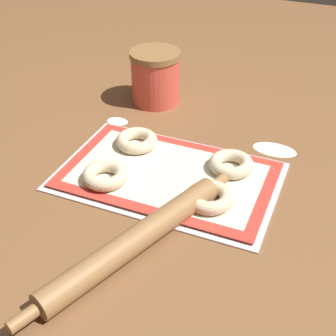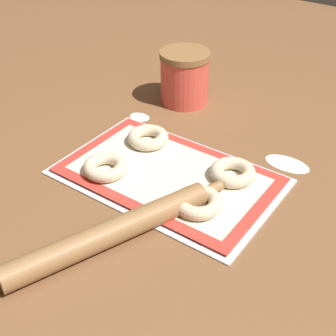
{
  "view_description": "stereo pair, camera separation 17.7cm",
  "coord_description": "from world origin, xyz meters",
  "px_view_note": "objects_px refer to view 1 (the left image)",
  "views": [
    {
      "loc": [
        0.3,
        -0.74,
        0.6
      ],
      "look_at": [
        -0.01,
        0.0,
        0.03
      ],
      "focal_mm": 50.0,
      "sensor_mm": 36.0,
      "label": 1
    },
    {
      "loc": [
        0.45,
        -0.65,
        0.6
      ],
      "look_at": [
        -0.01,
        0.0,
        0.03
      ],
      "focal_mm": 50.0,
      "sensor_mm": 36.0,
      "label": 2
    }
  ],
  "objects_px": {
    "bagel_front_left": "(105,175)",
    "baking_tray": "(168,176)",
    "bagel_back_left": "(137,141)",
    "rolling_pin": "(136,240)",
    "flour_canister": "(155,77)",
    "bagel_back_right": "(231,164)",
    "bagel_front_right": "(210,197)"
  },
  "relations": [
    {
      "from": "rolling_pin",
      "to": "bagel_back_left",
      "type": "bearing_deg",
      "value": 115.45
    },
    {
      "from": "flour_canister",
      "to": "rolling_pin",
      "type": "relative_size",
      "value": 0.3
    },
    {
      "from": "rolling_pin",
      "to": "bagel_front_right",
      "type": "bearing_deg",
      "value": 62.9
    },
    {
      "from": "flour_canister",
      "to": "bagel_back_left",
      "type": "bearing_deg",
      "value": -76.32
    },
    {
      "from": "bagel_front_left",
      "to": "baking_tray",
      "type": "bearing_deg",
      "value": 33.71
    },
    {
      "from": "baking_tray",
      "to": "bagel_back_right",
      "type": "xyz_separation_m",
      "value": [
        0.12,
        0.07,
        0.02
      ]
    },
    {
      "from": "bagel_back_left",
      "to": "bagel_back_right",
      "type": "xyz_separation_m",
      "value": [
        0.23,
        -0.01,
        0.0
      ]
    },
    {
      "from": "bagel_back_right",
      "to": "bagel_front_left",
      "type": "bearing_deg",
      "value": -148.73
    },
    {
      "from": "bagel_back_left",
      "to": "rolling_pin",
      "type": "relative_size",
      "value": 0.2
    },
    {
      "from": "baking_tray",
      "to": "bagel_back_right",
      "type": "bearing_deg",
      "value": 28.89
    },
    {
      "from": "bagel_front_right",
      "to": "rolling_pin",
      "type": "bearing_deg",
      "value": -117.1
    },
    {
      "from": "bagel_front_right",
      "to": "bagel_back_left",
      "type": "bearing_deg",
      "value": 149.35
    },
    {
      "from": "baking_tray",
      "to": "flour_canister",
      "type": "xyz_separation_m",
      "value": [
        -0.17,
        0.31,
        0.07
      ]
    },
    {
      "from": "bagel_back_right",
      "to": "flour_canister",
      "type": "distance_m",
      "value": 0.38
    },
    {
      "from": "baking_tray",
      "to": "flour_canister",
      "type": "distance_m",
      "value": 0.36
    },
    {
      "from": "bagel_front_left",
      "to": "bagel_front_right",
      "type": "xyz_separation_m",
      "value": [
        0.22,
        0.02,
        0.0
      ]
    },
    {
      "from": "bagel_front_left",
      "to": "bagel_back_left",
      "type": "distance_m",
      "value": 0.15
    },
    {
      "from": "bagel_front_left",
      "to": "rolling_pin",
      "type": "height_order",
      "value": "rolling_pin"
    },
    {
      "from": "bagel_back_left",
      "to": "rolling_pin",
      "type": "xyz_separation_m",
      "value": [
        0.14,
        -0.29,
        -0.0
      ]
    },
    {
      "from": "bagel_back_left",
      "to": "baking_tray",
      "type": "bearing_deg",
      "value": -33.68
    },
    {
      "from": "bagel_back_left",
      "to": "bagel_front_right",
      "type": "bearing_deg",
      "value": -30.65
    },
    {
      "from": "bagel_front_left",
      "to": "bagel_front_right",
      "type": "distance_m",
      "value": 0.22
    },
    {
      "from": "baking_tray",
      "to": "bagel_back_left",
      "type": "height_order",
      "value": "bagel_back_left"
    },
    {
      "from": "bagel_front_right",
      "to": "baking_tray",
      "type": "bearing_deg",
      "value": 152.46
    },
    {
      "from": "bagel_back_left",
      "to": "flour_canister",
      "type": "distance_m",
      "value": 0.25
    },
    {
      "from": "baking_tray",
      "to": "flour_canister",
      "type": "relative_size",
      "value": 3.27
    },
    {
      "from": "baking_tray",
      "to": "bagel_back_right",
      "type": "relative_size",
      "value": 4.85
    },
    {
      "from": "baking_tray",
      "to": "bagel_back_left",
      "type": "xyz_separation_m",
      "value": [
        -0.11,
        0.07,
        0.02
      ]
    },
    {
      "from": "bagel_back_right",
      "to": "flour_canister",
      "type": "bearing_deg",
      "value": 139.26
    },
    {
      "from": "baking_tray",
      "to": "bagel_front_right",
      "type": "xyz_separation_m",
      "value": [
        0.11,
        -0.06,
        0.02
      ]
    },
    {
      "from": "bagel_front_left",
      "to": "bagel_back_left",
      "type": "height_order",
      "value": "same"
    },
    {
      "from": "flour_canister",
      "to": "bagel_back_right",
      "type": "bearing_deg",
      "value": -40.74
    }
  ]
}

